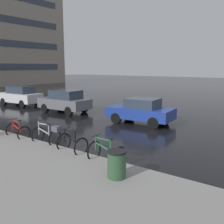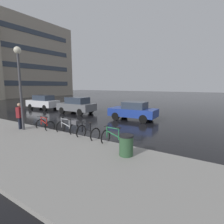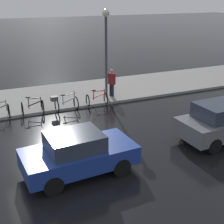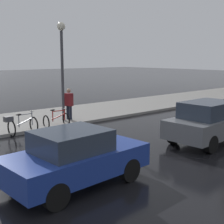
{
  "view_description": "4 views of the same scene",
  "coord_description": "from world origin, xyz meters",
  "px_view_note": "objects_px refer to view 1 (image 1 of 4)",
  "views": [
    {
      "loc": [
        -10.25,
        -5.99,
        3.31
      ],
      "look_at": [
        0.53,
        1.77,
        0.88
      ],
      "focal_mm": 40.0,
      "sensor_mm": 36.0,
      "label": 1
    },
    {
      "loc": [
        -10.32,
        -5.17,
        2.81
      ],
      "look_at": [
        -0.02,
        1.54,
        0.93
      ],
      "focal_mm": 28.0,
      "sensor_mm": 36.0,
      "label": 2
    },
    {
      "loc": [
        11.36,
        -1.64,
        5.8
      ],
      "look_at": [
        0.03,
        3.34,
        1.05
      ],
      "focal_mm": 50.0,
      "sensor_mm": 36.0,
      "label": 3
    },
    {
      "loc": [
        8.95,
        -3.25,
        3.32
      ],
      "look_at": [
        0.21,
        4.18,
        1.3
      ],
      "focal_mm": 50.0,
      "sensor_mm": 36.0,
      "label": 4
    }
  ],
  "objects_px": {
    "bicycle_nearest": "(106,153)",
    "car_white": "(20,96)",
    "bicycle_second": "(72,143)",
    "bicycle_farthest": "(18,131)",
    "car_blue": "(141,111)",
    "car_grey": "(65,101)",
    "trash_bin": "(117,166)",
    "bicycle_third": "(48,134)"
  },
  "relations": [
    {
      "from": "bicycle_farthest",
      "to": "bicycle_second",
      "type": "bearing_deg",
      "value": -89.62
    },
    {
      "from": "bicycle_second",
      "to": "car_blue",
      "type": "height_order",
      "value": "car_blue"
    },
    {
      "from": "bicycle_second",
      "to": "car_grey",
      "type": "distance_m",
      "value": 9.04
    },
    {
      "from": "bicycle_third",
      "to": "bicycle_farthest",
      "type": "xyz_separation_m",
      "value": [
        -0.19,
        1.9,
        -0.11
      ]
    },
    {
      "from": "bicycle_nearest",
      "to": "bicycle_third",
      "type": "distance_m",
      "value": 3.27
    },
    {
      "from": "car_blue",
      "to": "trash_bin",
      "type": "relative_size",
      "value": 4.11
    },
    {
      "from": "car_grey",
      "to": "bicycle_nearest",
      "type": "bearing_deg",
      "value": -126.06
    },
    {
      "from": "bicycle_third",
      "to": "car_white",
      "type": "bearing_deg",
      "value": 60.85
    },
    {
      "from": "car_blue",
      "to": "car_grey",
      "type": "xyz_separation_m",
      "value": [
        -0.08,
        6.28,
        0.08
      ]
    },
    {
      "from": "bicycle_third",
      "to": "car_grey",
      "type": "xyz_separation_m",
      "value": [
        5.87,
        5.14,
        0.34
      ]
    },
    {
      "from": "car_blue",
      "to": "car_white",
      "type": "relative_size",
      "value": 0.96
    },
    {
      "from": "trash_bin",
      "to": "bicycle_third",
      "type": "bearing_deg",
      "value": 75.25
    },
    {
      "from": "bicycle_farthest",
      "to": "trash_bin",
      "type": "relative_size",
      "value": 1.2
    },
    {
      "from": "bicycle_second",
      "to": "bicycle_third",
      "type": "bearing_deg",
      "value": 83.78
    },
    {
      "from": "bicycle_third",
      "to": "car_blue",
      "type": "bearing_deg",
      "value": -10.81
    },
    {
      "from": "bicycle_second",
      "to": "bicycle_third",
      "type": "xyz_separation_m",
      "value": [
        0.17,
        1.57,
        0.09
      ]
    },
    {
      "from": "bicycle_third",
      "to": "car_blue",
      "type": "relative_size",
      "value": 0.36
    },
    {
      "from": "bicycle_nearest",
      "to": "car_grey",
      "type": "height_order",
      "value": "car_grey"
    },
    {
      "from": "car_white",
      "to": "trash_bin",
      "type": "bearing_deg",
      "value": -115.32
    },
    {
      "from": "car_blue",
      "to": "car_grey",
      "type": "distance_m",
      "value": 6.28
    },
    {
      "from": "bicycle_farthest",
      "to": "bicycle_third",
      "type": "bearing_deg",
      "value": -84.18
    },
    {
      "from": "bicycle_second",
      "to": "car_white",
      "type": "xyz_separation_m",
      "value": [
        6.15,
        12.29,
        0.44
      ]
    },
    {
      "from": "bicycle_farthest",
      "to": "car_blue",
      "type": "xyz_separation_m",
      "value": [
        6.15,
        -3.04,
        0.37
      ]
    },
    {
      "from": "bicycle_nearest",
      "to": "bicycle_farthest",
      "type": "bearing_deg",
      "value": 89.44
    },
    {
      "from": "bicycle_second",
      "to": "car_grey",
      "type": "height_order",
      "value": "car_grey"
    },
    {
      "from": "car_blue",
      "to": "car_white",
      "type": "xyz_separation_m",
      "value": [
        0.03,
        11.86,
        0.09
      ]
    },
    {
      "from": "bicycle_second",
      "to": "car_grey",
      "type": "bearing_deg",
      "value": 47.99
    },
    {
      "from": "bicycle_second",
      "to": "trash_bin",
      "type": "xyz_separation_m",
      "value": [
        -0.97,
        -2.75,
        0.07
      ]
    },
    {
      "from": "trash_bin",
      "to": "car_white",
      "type": "bearing_deg",
      "value": 64.68
    },
    {
      "from": "bicycle_nearest",
      "to": "car_white",
      "type": "xyz_separation_m",
      "value": [
        6.23,
        13.99,
        0.44
      ]
    },
    {
      "from": "bicycle_farthest",
      "to": "car_blue",
      "type": "bearing_deg",
      "value": -26.28
    },
    {
      "from": "car_grey",
      "to": "trash_bin",
      "type": "distance_m",
      "value": 11.78
    },
    {
      "from": "car_white",
      "to": "trash_bin",
      "type": "relative_size",
      "value": 4.3
    },
    {
      "from": "bicycle_nearest",
      "to": "car_blue",
      "type": "height_order",
      "value": "car_blue"
    },
    {
      "from": "bicycle_second",
      "to": "car_blue",
      "type": "distance_m",
      "value": 6.15
    },
    {
      "from": "bicycle_third",
      "to": "trash_bin",
      "type": "distance_m",
      "value": 4.46
    },
    {
      "from": "bicycle_second",
      "to": "trash_bin",
      "type": "relative_size",
      "value": 1.17
    },
    {
      "from": "car_blue",
      "to": "trash_bin",
      "type": "height_order",
      "value": "car_blue"
    },
    {
      "from": "car_blue",
      "to": "bicycle_farthest",
      "type": "bearing_deg",
      "value": 153.72
    },
    {
      "from": "bicycle_second",
      "to": "bicycle_farthest",
      "type": "height_order",
      "value": "bicycle_second"
    },
    {
      "from": "car_blue",
      "to": "trash_bin",
      "type": "bearing_deg",
      "value": -155.85
    },
    {
      "from": "bicycle_nearest",
      "to": "car_grey",
      "type": "relative_size",
      "value": 0.3
    }
  ]
}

